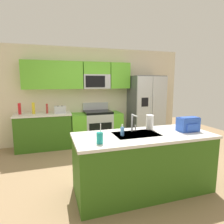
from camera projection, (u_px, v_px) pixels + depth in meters
ground_plane at (120, 171)px, 3.68m from camera, size 9.00×9.00×0.00m
kitchen_wall_unit at (90, 89)px, 5.37m from camera, size 5.20×0.43×2.60m
back_counter at (44, 131)px, 4.89m from camera, size 1.36×0.63×0.90m
range_oven at (97, 127)px, 5.30m from camera, size 1.36×0.61×1.10m
refrigerator at (146, 108)px, 5.59m from camera, size 0.90×0.76×1.85m
island_counter at (143, 162)px, 2.99m from camera, size 2.11×0.89×0.90m
toaster at (60, 109)px, 4.88m from camera, size 0.28×0.16×0.18m
pepper_mill at (47, 109)px, 4.83m from camera, size 0.05×0.05×0.24m
bottle_red at (20, 109)px, 4.68m from camera, size 0.07×0.07×0.27m
bottle_yellow at (33, 108)px, 4.74m from camera, size 0.07×0.07×0.28m
sink_faucet at (133, 121)px, 3.05m from camera, size 0.08×0.21×0.28m
drink_cup_teal at (100, 138)px, 2.47m from camera, size 0.08×0.08×0.27m
soap_dispenser at (122, 131)px, 2.83m from camera, size 0.06×0.06×0.17m
paper_towel_roll at (150, 122)px, 3.22m from camera, size 0.12×0.12×0.24m
backpack at (188, 124)px, 3.09m from camera, size 0.32×0.22×0.23m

